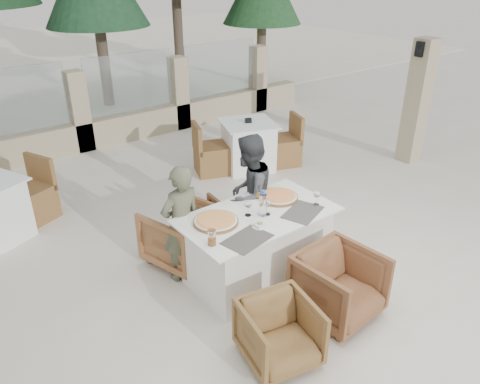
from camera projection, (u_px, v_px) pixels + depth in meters
ground at (251, 281)px, 5.00m from camera, size 80.00×80.00×0.00m
perimeter_wall_far at (78, 106)px, 8.04m from camera, size 10.00×0.34×1.60m
lantern_pillar at (417, 102)px, 7.53m from camera, size 0.34×0.34×2.00m
dining_table at (257, 246)px, 4.91m from camera, size 1.60×0.90×0.77m
placemat_near_left at (247, 239)px, 4.31m from camera, size 0.50×0.38×0.00m
placemat_near_right at (303, 212)px, 4.76m from camera, size 0.53×0.44×0.00m
pizza_left at (216, 220)px, 4.56m from camera, size 0.57×0.57×0.06m
pizza_right at (278, 196)px, 5.03m from camera, size 0.47×0.47×0.06m
water_bottle at (263, 203)px, 4.65m from camera, size 0.10×0.10×0.28m
wine_glass_centre at (248, 207)px, 4.67m from camera, size 0.10×0.10×0.18m
wine_glass_near at (267, 206)px, 4.69m from camera, size 0.10×0.10×0.18m
wine_glass_corner at (317, 197)px, 4.87m from camera, size 0.09×0.09×0.18m
beer_glass_left at (212, 237)px, 4.20m from camera, size 0.09×0.09×0.15m
beer_glass_right at (258, 191)px, 5.02m from camera, size 0.08×0.08×0.15m
olive_dish at (260, 225)px, 4.50m from camera, size 0.12×0.12×0.04m
armchair_far_left at (182, 235)px, 5.20m from camera, size 0.89×0.91×0.67m
armchair_far_right at (243, 217)px, 5.62m from camera, size 0.70×0.72×0.60m
armchair_near_left at (279, 333)px, 3.92m from camera, size 0.71×0.72×0.56m
armchair_near_right at (339, 285)px, 4.41m from camera, size 0.75×0.77×0.66m
diner_left at (181, 224)px, 4.80m from camera, size 0.50×0.35×1.30m
diner_right at (249, 195)px, 5.26m from camera, size 0.84×0.77×1.41m
bg_table_b at (248, 146)px, 7.50m from camera, size 1.82×1.33×0.77m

